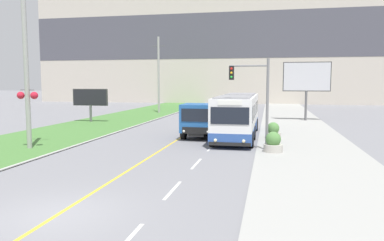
% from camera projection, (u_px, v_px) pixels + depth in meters
% --- Properties ---
extents(ground_plane, '(300.00, 300.00, 0.00)m').
position_uv_depth(ground_plane, '(58.00, 215.00, 11.27)').
color(ground_plane, slate).
extents(sidewalk_right, '(6.00, 140.00, 0.08)m').
position_uv_depth(sidewalk_right, '(359.00, 237.00, 9.56)').
color(sidewalk_right, '#9E9E99').
rests_on(sidewalk_right, ground_plane).
extents(lane_marking_centre, '(2.88, 140.00, 0.01)m').
position_uv_depth(lane_marking_centre, '(110.00, 189.00, 14.01)').
color(lane_marking_centre, gold).
rests_on(lane_marking_centre, ground_plane).
extents(apartment_block_background, '(80.00, 8.04, 23.94)m').
position_uv_depth(apartment_block_background, '(238.00, 41.00, 72.16)').
color(apartment_block_background, beige).
rests_on(apartment_block_background, ground_plane).
extents(city_bus, '(2.70, 11.59, 3.07)m').
position_uv_depth(city_bus, '(238.00, 115.00, 27.30)').
color(city_bus, white).
rests_on(city_bus, ground_plane).
extents(dump_truck, '(2.44, 6.33, 2.47)m').
position_uv_depth(dump_truck, '(201.00, 120.00, 26.88)').
color(dump_truck, black).
rests_on(dump_truck, ground_plane).
extents(car_distant, '(1.80, 4.30, 1.45)m').
position_uv_depth(car_distant, '(225.00, 111.00, 43.57)').
color(car_distant, silver).
rests_on(car_distant, ground_plane).
extents(utility_pole_near, '(1.80, 0.44, 10.18)m').
position_uv_depth(utility_pole_near, '(26.00, 68.00, 21.99)').
color(utility_pole_near, '#9E9E99').
rests_on(utility_pole_near, ground_plane).
extents(utility_pole_far, '(1.80, 0.28, 9.78)m').
position_uv_depth(utility_pole_far, '(159.00, 75.00, 48.29)').
color(utility_pole_far, '#9E9E99').
rests_on(utility_pole_far, ground_plane).
extents(traffic_light_mast, '(2.28, 0.32, 5.31)m').
position_uv_depth(traffic_light_mast, '(255.00, 92.00, 21.38)').
color(traffic_light_mast, slate).
rests_on(traffic_light_mast, ground_plane).
extents(billboard_large, '(4.70, 0.24, 6.03)m').
position_uv_depth(billboard_large, '(307.00, 78.00, 37.92)').
color(billboard_large, '#59595B').
rests_on(billboard_large, ground_plane).
extents(billboard_small, '(3.67, 0.24, 3.32)m').
position_uv_depth(billboard_small, '(90.00, 98.00, 37.38)').
color(billboard_small, '#59595B').
rests_on(billboard_small, ground_plane).
extents(planter_round_near, '(1.07, 1.07, 1.15)m').
position_uv_depth(planter_round_near, '(273.00, 143.00, 20.96)').
color(planter_round_near, '#B7B2A8').
rests_on(planter_round_near, sidewalk_right).
extents(planter_round_second, '(1.06, 1.06, 1.11)m').
position_uv_depth(planter_round_second, '(273.00, 131.00, 26.20)').
color(planter_round_second, '#B7B2A8').
rests_on(planter_round_second, sidewalk_right).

